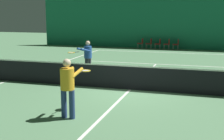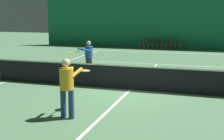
% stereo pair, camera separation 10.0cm
% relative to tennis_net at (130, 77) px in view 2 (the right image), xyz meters
% --- Properties ---
extents(ground_plane, '(60.00, 60.00, 0.00)m').
position_rel_tennis_net_xyz_m(ground_plane, '(0.00, 0.00, -0.51)').
color(ground_plane, '#56845B').
extents(backdrop_curtain, '(23.00, 0.12, 4.25)m').
position_rel_tennis_net_xyz_m(backdrop_curtain, '(0.00, 14.61, 1.61)').
color(backdrop_curtain, '#196B4C').
rests_on(backdrop_curtain, ground).
extents(court_line_baseline_far, '(11.00, 0.10, 0.00)m').
position_rel_tennis_net_xyz_m(court_line_baseline_far, '(0.00, 11.90, -0.51)').
color(court_line_baseline_far, white).
rests_on(court_line_baseline_far, ground).
extents(court_line_service_far, '(8.25, 0.10, 0.00)m').
position_rel_tennis_net_xyz_m(court_line_service_far, '(0.00, 6.40, -0.51)').
color(court_line_service_far, white).
rests_on(court_line_service_far, ground).
extents(court_line_sideline_left, '(0.10, 23.80, 0.00)m').
position_rel_tennis_net_xyz_m(court_line_sideline_left, '(-5.50, 0.00, -0.51)').
color(court_line_sideline_left, white).
rests_on(court_line_sideline_left, ground).
extents(court_line_centre, '(0.10, 12.80, 0.00)m').
position_rel_tennis_net_xyz_m(court_line_centre, '(0.00, 0.00, -0.51)').
color(court_line_centre, white).
rests_on(court_line_centre, ground).
extents(tennis_net, '(12.00, 0.10, 1.07)m').
position_rel_tennis_net_xyz_m(tennis_net, '(0.00, 0.00, 0.00)').
color(tennis_net, black).
rests_on(tennis_net, ground).
extents(player_near, '(0.54, 1.40, 1.70)m').
position_rel_tennis_net_xyz_m(player_near, '(-0.89, -3.69, 0.48)').
color(player_near, navy).
rests_on(player_near, ground).
extents(player_far, '(0.97, 1.32, 1.62)m').
position_rel_tennis_net_xyz_m(player_far, '(-2.70, 2.38, 0.43)').
color(player_far, '#2D2D38').
rests_on(player_far, ground).
extents(courtside_chair_0, '(0.44, 0.44, 0.84)m').
position_rel_tennis_net_xyz_m(courtside_chair_0, '(-2.48, 14.06, -0.03)').
color(courtside_chair_0, '#99999E').
rests_on(courtside_chair_0, ground).
extents(courtside_chair_1, '(0.44, 0.44, 0.84)m').
position_rel_tennis_net_xyz_m(courtside_chair_1, '(-1.75, 14.06, -0.03)').
color(courtside_chair_1, '#99999E').
rests_on(courtside_chair_1, ground).
extents(courtside_chair_2, '(0.44, 0.44, 0.84)m').
position_rel_tennis_net_xyz_m(courtside_chair_2, '(-1.02, 14.06, -0.03)').
color(courtside_chair_2, '#99999E').
rests_on(courtside_chair_2, ground).
extents(courtside_chair_3, '(0.44, 0.44, 0.84)m').
position_rel_tennis_net_xyz_m(courtside_chair_3, '(-0.29, 14.06, -0.03)').
color(courtside_chair_3, '#99999E').
rests_on(courtside_chair_3, ground).
extents(courtside_chair_4, '(0.44, 0.44, 0.84)m').
position_rel_tennis_net_xyz_m(courtside_chair_4, '(0.44, 14.06, -0.03)').
color(courtside_chair_4, '#99999E').
rests_on(courtside_chair_4, ground).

